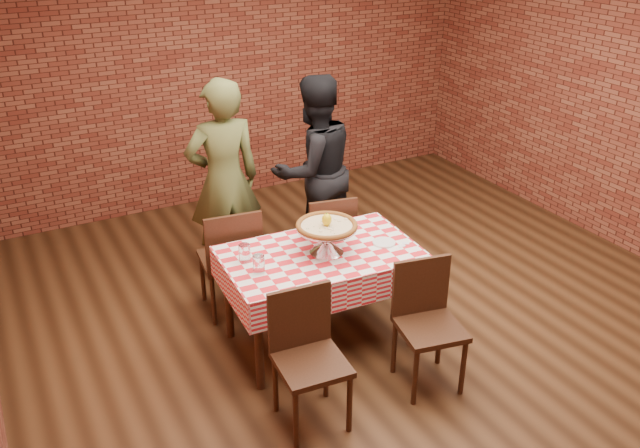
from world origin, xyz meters
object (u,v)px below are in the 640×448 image
at_px(chair_near_left, 312,364).
at_px(diner_olive, 224,181).
at_px(pizza_stand, 327,239).
at_px(condiment_caddy, 308,227).
at_px(chair_near_right, 430,329).
at_px(water_glass_right, 245,253).
at_px(water_glass_left, 259,264).
at_px(table, 321,298).
at_px(diner_black, 314,170).
at_px(chair_far_left, 229,258).
at_px(chair_far_right, 326,240).
at_px(pizza, 327,226).

xyz_separation_m(chair_near_left, diner_olive, (0.24, 2.05, 0.44)).
xyz_separation_m(pizza_stand, condiment_caddy, (-0.01, 0.28, -0.02)).
bearing_deg(diner_olive, chair_near_right, 109.88).
xyz_separation_m(water_glass_right, condiment_caddy, (0.56, 0.13, 0.01)).
distance_m(condiment_caddy, diner_olive, 1.07).
distance_m(water_glass_left, chair_near_left, 0.79).
xyz_separation_m(pizza_stand, chair_near_right, (0.37, -0.78, -0.41)).
height_order(table, diner_olive, diner_olive).
bearing_deg(table, diner_olive, 100.05).
xyz_separation_m(table, diner_black, (0.59, 1.22, 0.48)).
relative_size(chair_far_left, chair_far_right, 1.05).
distance_m(table, diner_black, 1.44).
bearing_deg(water_glass_right, chair_far_left, 80.58).
bearing_deg(chair_near_left, water_glass_left, 97.55).
relative_size(pizza_stand, chair_far_left, 0.48).
xyz_separation_m(condiment_caddy, chair_far_left, (-0.46, 0.47, -0.37)).
bearing_deg(diner_olive, table, 102.92).
height_order(water_glass_right, diner_black, diner_black).
height_order(water_glass_left, water_glass_right, same).
bearing_deg(chair_far_left, table, 126.87).
distance_m(water_glass_left, diner_black, 1.67).
bearing_deg(chair_near_left, condiment_caddy, 68.45).
bearing_deg(pizza_stand, diner_olive, 101.84).
height_order(water_glass_left, diner_olive, diner_olive).
bearing_deg(table, chair_near_left, -121.92).
height_order(pizza, chair_near_right, pizza).
distance_m(pizza, chair_near_left, 1.03).
bearing_deg(water_glass_left, condiment_caddy, 30.77).
bearing_deg(water_glass_left, table, 5.79).
bearing_deg(pizza, chair_far_left, 122.09).
relative_size(pizza_stand, chair_near_left, 0.49).
bearing_deg(chair_near_right, pizza_stand, 126.01).
bearing_deg(condiment_caddy, pizza_stand, -100.02).
xyz_separation_m(table, pizza_stand, (0.04, -0.01, 0.48)).
xyz_separation_m(chair_near_right, diner_black, (0.18, 2.01, 0.41)).
bearing_deg(table, chair_near_right, -62.61).
bearing_deg(pizza_stand, chair_near_left, -124.60).
distance_m(table, diner_olive, 1.42).
distance_m(water_glass_right, chair_far_left, 0.71).
relative_size(table, pizza_stand, 3.11).
bearing_deg(water_glass_left, chair_near_left, -87.11).
height_order(pizza, diner_black, diner_black).
distance_m(table, chair_near_right, 0.89).
xyz_separation_m(table, pizza, (0.04, -0.01, 0.59)).
bearing_deg(chair_far_right, water_glass_left, 49.79).
height_order(water_glass_right, chair_far_left, chair_far_left).
xyz_separation_m(chair_near_left, diner_black, (1.06, 1.97, 0.41)).
distance_m(pizza_stand, diner_olive, 1.34).
xyz_separation_m(water_glass_left, chair_far_left, (0.08, 0.79, -0.36)).
height_order(table, pizza, pizza).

